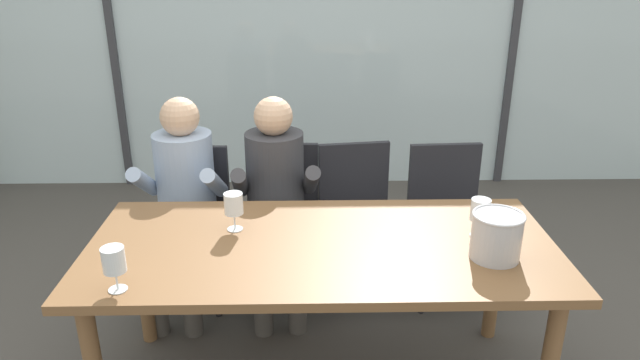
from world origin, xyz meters
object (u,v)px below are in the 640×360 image
chair_center (357,208)px  person_charcoal_jacket (276,192)px  dining_table (322,260)px  chair_right_of_center (447,209)px  person_pale_blue_shirt (183,193)px  ice_bucket_primary (496,235)px  wine_glass_by_left_taster (480,212)px  chair_near_curtain (191,212)px  chair_left_of_center (282,208)px  wine_glass_center_pour (114,262)px  wine_glass_near_bucket (234,205)px

chair_center → person_charcoal_jacket: 0.52m
dining_table → chair_right_of_center: size_ratio=2.29×
person_pale_blue_shirt → person_charcoal_jacket: 0.51m
ice_bucket_primary → wine_glass_by_left_taster: 0.19m
chair_near_curtain → person_pale_blue_shirt: 0.21m
dining_table → person_pale_blue_shirt: 1.04m
chair_left_of_center → chair_right_of_center: bearing=0.4°
dining_table → person_charcoal_jacket: size_ratio=1.68×
person_charcoal_jacket → wine_glass_by_left_taster: person_charcoal_jacket is taller
chair_center → person_charcoal_jacket: bearing=-169.0°
dining_table → wine_glass_center_pour: wine_glass_center_pour is taller
chair_center → person_pale_blue_shirt: person_pale_blue_shirt is taller
chair_center → person_pale_blue_shirt: bearing=-178.6°
wine_glass_by_left_taster → chair_right_of_center: bearing=85.3°
dining_table → ice_bucket_primary: bearing=-11.0°
person_pale_blue_shirt → person_charcoal_jacket: same height
wine_glass_center_pour → person_charcoal_jacket: bearing=64.0°
ice_bucket_primary → wine_glass_center_pour: 1.47m
person_pale_blue_shirt → ice_bucket_primary: bearing=-27.2°
chair_center → person_pale_blue_shirt: size_ratio=0.73×
chair_right_of_center → wine_glass_by_left_taster: size_ratio=4.99×
dining_table → person_charcoal_jacket: (-0.23, 0.72, 0.01)m
wine_glass_center_pour → chair_center: bearing=51.3°
person_pale_blue_shirt → person_charcoal_jacket: bearing=3.7°
wine_glass_center_pour → dining_table: bearing=24.6°
wine_glass_by_left_taster → chair_near_curtain: bearing=150.7°
chair_center → person_charcoal_jacket: size_ratio=0.73×
chair_right_of_center → person_pale_blue_shirt: 1.51m
chair_near_curtain → person_charcoal_jacket: size_ratio=0.73×
person_pale_blue_shirt → wine_glass_center_pour: bearing=-87.2°
chair_left_of_center → chair_center: (0.44, -0.00, 0.00)m
chair_center → wine_glass_center_pour: wine_glass_center_pour is taller
dining_table → chair_near_curtain: size_ratio=2.29×
person_pale_blue_shirt → chair_near_curtain: bearing=90.7°
chair_right_of_center → wine_glass_by_left_taster: (-0.07, -0.80, 0.36)m
person_pale_blue_shirt → wine_glass_by_left_taster: 1.59m
chair_near_curtain → chair_left_of_center: 0.52m
ice_bucket_primary → wine_glass_center_pour: (-1.45, -0.21, 0.02)m
chair_right_of_center → chair_left_of_center: bearing=175.0°
chair_center → ice_bucket_primary: ice_bucket_primary is taller
person_pale_blue_shirt → ice_bucket_primary: person_pale_blue_shirt is taller
ice_bucket_primary → wine_glass_near_bucket: size_ratio=1.19×
person_pale_blue_shirt → wine_glass_center_pour: 1.09m
chair_center → person_charcoal_jacket: person_charcoal_jacket is taller
chair_center → wine_glass_near_bucket: bearing=-137.3°
dining_table → chair_left_of_center: chair_left_of_center is taller
ice_bucket_primary → wine_glass_by_left_taster: size_ratio=1.19×
wine_glass_by_left_taster → dining_table: bearing=-175.6°
person_charcoal_jacket → wine_glass_near_bucket: bearing=-108.9°
wine_glass_by_left_taster → wine_glass_near_bucket: same height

